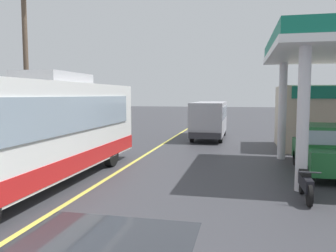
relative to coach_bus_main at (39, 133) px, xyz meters
name	(u,v)px	position (x,y,z in m)	size (l,w,h in m)	color
ground	(177,135)	(1.74, 14.49, -1.72)	(120.00, 120.00, 0.00)	#38383D
lane_divider_stripe	(161,145)	(1.74, 9.49, -1.72)	(0.16, 50.00, 0.01)	#D8CC4C
coach_bus_main	(39,133)	(0.00, 0.00, 0.00)	(2.60, 11.04, 3.69)	white
car_at_pump	(324,147)	(9.32, 3.73, -0.71)	(1.70, 4.20, 1.82)	#1E602D
minibus_opposing_lane	(209,117)	(4.20, 13.16, -0.25)	(2.04, 6.13, 2.44)	#A5A5AD
motorcycle_parked_forecourt	(305,184)	(8.09, 0.26, -1.28)	(0.55, 1.80, 0.92)	black
utility_pole_roadside	(26,62)	(-3.97, 5.20, 2.81)	(1.80, 0.24, 8.68)	brown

